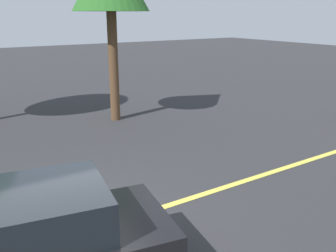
{
  "coord_description": "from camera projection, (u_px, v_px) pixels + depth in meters",
  "views": [
    {
      "loc": [
        -1.78,
        -5.59,
        3.71
      ],
      "look_at": [
        2.45,
        0.93,
        1.34
      ],
      "focal_mm": 39.7,
      "sensor_mm": 36.0,
      "label": 1
    }
  ],
  "objects": [
    {
      "name": "lane_marking_centre",
      "position": [
        213.0,
        191.0,
        8.06
      ],
      "size": [
        28.0,
        0.16,
        0.01
      ],
      "primitive_type": "cube",
      "color": "#E0D14C"
    },
    {
      "name": "car_black_approaching",
      "position": [
        21.0,
        247.0,
        4.85
      ],
      "size": [
        4.36,
        2.51,
        1.54
      ],
      "color": "black",
      "rests_on": "ground_plane"
    },
    {
      "name": "ground_plane",
      "position": [
        80.0,
        234.0,
        6.5
      ],
      "size": [
        80.0,
        80.0,
        0.0
      ],
      "primitive_type": "plane",
      "color": "#2D2D30"
    }
  ]
}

